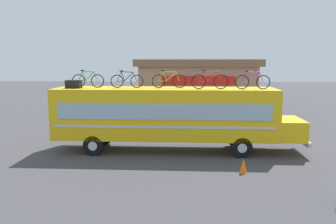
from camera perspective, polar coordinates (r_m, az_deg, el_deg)
name	(u,v)px	position (r m, az deg, el deg)	size (l,w,h in m)	color
ground_plane	(165,150)	(17.58, -0.54, -6.45)	(120.00, 120.00, 0.00)	#423F44
bus	(170,114)	(17.18, 0.32, -0.32)	(12.43, 2.52, 3.20)	yellow
luggage_bag_1	(74,84)	(17.69, -15.50, 4.51)	(0.73, 0.50, 0.40)	black
rooftop_bicycle_1	(88,80)	(17.86, -13.25, 5.19)	(1.66, 0.44, 0.90)	black
rooftop_bicycle_2	(127,81)	(17.36, -6.91, 5.25)	(1.67, 0.44, 0.88)	black
rooftop_bicycle_3	(169,80)	(17.17, 0.15, 5.29)	(1.74, 0.44, 0.90)	black
rooftop_bicycle_4	(210,81)	(16.62, 6.98, 5.17)	(1.78, 0.44, 0.93)	black
rooftop_bicycle_5	(252,81)	(16.89, 13.94, 4.99)	(1.68, 0.44, 0.90)	black
roadside_building	(197,84)	(33.07, 4.85, 4.73)	(11.06, 8.48, 4.69)	tan
traffic_cone	(243,166)	(14.38, 12.47, -8.76)	(0.31, 0.31, 0.63)	orange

